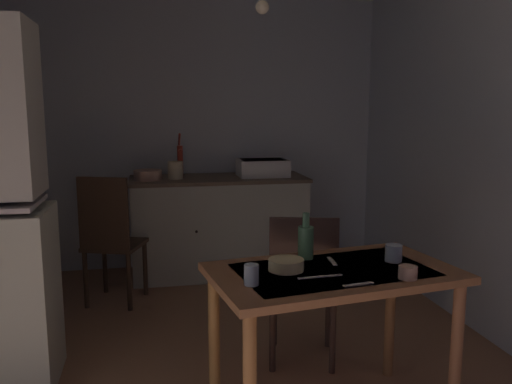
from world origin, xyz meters
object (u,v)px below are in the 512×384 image
(mixing_bowl_counter, at_px, (148,175))
(glass_bottle, at_px, (306,241))
(chair_by_counter, at_px, (111,238))
(serving_bowl_wide, at_px, (286,265))
(chair_far_side, at_px, (303,285))
(sink_basin, at_px, (263,167))
(mug_tall, at_px, (408,272))
(dining_table, at_px, (333,292))
(hand_pump, at_px, (180,158))

(mixing_bowl_counter, relative_size, glass_bottle, 1.04)
(chair_by_counter, bearing_deg, serving_bowl_wide, -61.96)
(serving_bowl_wide, bearing_deg, mixing_bowl_counter, 105.37)
(chair_far_side, height_order, serving_bowl_wide, chair_far_side)
(sink_basin, relative_size, mixing_bowl_counter, 1.84)
(chair_by_counter, bearing_deg, glass_bottle, -55.63)
(chair_by_counter, bearing_deg, mixing_bowl_counter, 63.43)
(sink_basin, relative_size, glass_bottle, 1.90)
(sink_basin, distance_m, serving_bowl_wide, 2.38)
(mixing_bowl_counter, relative_size, serving_bowl_wide, 1.44)
(mug_tall, bearing_deg, sink_basin, 92.52)
(mug_tall, xyz_separation_m, glass_bottle, (-0.35, 0.40, 0.06))
(sink_basin, bearing_deg, dining_table, -93.96)
(chair_far_side, relative_size, mug_tall, 10.89)
(sink_basin, distance_m, dining_table, 2.40)
(mixing_bowl_counter, relative_size, mug_tall, 2.88)
(chair_by_counter, height_order, glass_bottle, chair_by_counter)
(chair_far_side, xyz_separation_m, glass_bottle, (-0.09, -0.36, 0.36))
(mug_tall, bearing_deg, chair_by_counter, 125.97)
(hand_pump, bearing_deg, chair_far_side, -72.56)
(mixing_bowl_counter, bearing_deg, serving_bowl_wide, -74.63)
(hand_pump, bearing_deg, mug_tall, -72.10)
(mixing_bowl_counter, height_order, serving_bowl_wide, mixing_bowl_counter)
(chair_by_counter, xyz_separation_m, glass_bottle, (1.06, -1.55, 0.32))
(sink_basin, height_order, hand_pump, hand_pump)
(serving_bowl_wide, bearing_deg, chair_by_counter, 118.04)
(hand_pump, height_order, glass_bottle, hand_pump)
(glass_bottle, bearing_deg, chair_far_side, 75.29)
(mixing_bowl_counter, height_order, chair_far_side, mixing_bowl_counter)
(mixing_bowl_counter, distance_m, chair_far_side, 2.01)
(dining_table, bearing_deg, glass_bottle, 110.06)
(chair_by_counter, bearing_deg, sink_basin, 25.57)
(sink_basin, relative_size, chair_far_side, 0.49)
(dining_table, distance_m, serving_bowl_wide, 0.26)
(hand_pump, height_order, chair_far_side, hand_pump)
(sink_basin, bearing_deg, mixing_bowl_counter, -177.17)
(glass_bottle, bearing_deg, mug_tall, -48.32)
(dining_table, height_order, mug_tall, mug_tall)
(hand_pump, height_order, serving_bowl_wide, hand_pump)
(hand_pump, height_order, mug_tall, hand_pump)
(chair_far_side, bearing_deg, sink_basin, 85.40)
(chair_far_side, bearing_deg, dining_table, -91.89)
(mixing_bowl_counter, distance_m, chair_by_counter, 0.75)
(hand_pump, bearing_deg, glass_bottle, -77.51)
(sink_basin, xyz_separation_m, mug_tall, (0.11, -2.57, -0.18))
(glass_bottle, bearing_deg, chair_by_counter, 124.37)
(sink_basin, bearing_deg, chair_by_counter, -154.43)
(mixing_bowl_counter, bearing_deg, dining_table, -69.96)
(sink_basin, distance_m, chair_by_counter, 1.50)
(mixing_bowl_counter, distance_m, mug_tall, 2.76)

